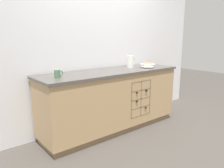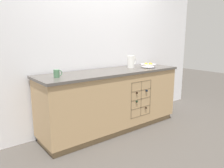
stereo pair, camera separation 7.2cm
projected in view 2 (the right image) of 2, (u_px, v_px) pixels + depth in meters
name	position (u px, v px, depth m)	size (l,w,h in m)	color
ground_plane	(112.00, 128.00, 3.47)	(14.00, 14.00, 0.00)	#4C4742
back_wall	(98.00, 47.00, 3.50)	(4.65, 0.06, 2.55)	white
kitchen_island	(112.00, 100.00, 3.37)	(2.29, 0.66, 0.93)	olive
fruit_bowl	(148.00, 65.00, 3.61)	(0.25, 0.25, 0.08)	silver
white_pitcher	(131.00, 62.00, 3.57)	(0.18, 0.12, 0.20)	white
ceramic_mug	(57.00, 74.00, 2.71)	(0.11, 0.07, 0.10)	#4C7A56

